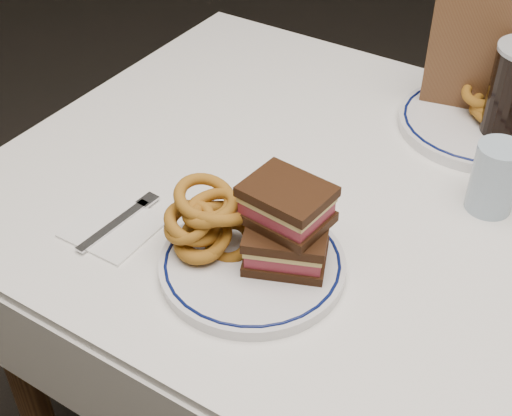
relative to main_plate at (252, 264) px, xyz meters
The scene contains 9 objects.
dining_table 0.28m from the main_plate, 61.13° to the left, with size 1.27×0.87×0.75m.
main_plate is the anchor object (origin of this frame).
reuben_sandwich 0.08m from the main_plate, 44.78° to the left, with size 0.13×0.12×0.11m.
onion_rings_main 0.08m from the main_plate, behind, with size 0.12×0.11×0.10m.
ketchup_ramekin 0.10m from the main_plate, 120.60° to the left, with size 0.05×0.05×0.03m.
water_glass 0.37m from the main_plate, 53.53° to the left, with size 0.07×0.07×0.11m, color #94ACC0.
far_plate 0.52m from the main_plate, 74.37° to the left, with size 0.28×0.28×0.02m.
onion_rings_far 0.54m from the main_plate, 73.49° to the left, with size 0.11×0.10×0.07m.
napkin_fork 0.22m from the main_plate, behind, with size 0.12×0.15×0.01m.
Camera 1 is at (0.25, -0.79, 1.42)m, focal length 50.00 mm.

